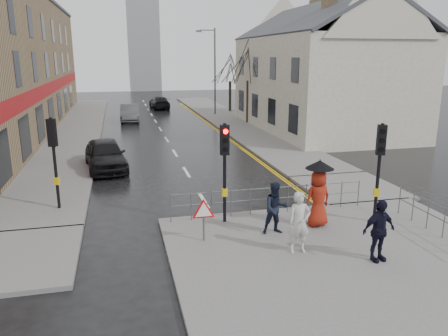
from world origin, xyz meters
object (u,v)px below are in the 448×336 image
car_parked (105,155)px  pedestrian_b (276,208)px  pedestrian_with_umbrella (318,192)px  car_mid (130,113)px  pedestrian_d (379,231)px  pedestrian_a (299,223)px

car_parked → pedestrian_b: bearing=-68.8°
car_parked → pedestrian_with_umbrella: bearing=-61.6°
pedestrian_b → car_mid: 27.37m
pedestrian_b → car_parked: size_ratio=0.36×
pedestrian_b → car_parked: bearing=120.2°
car_parked → pedestrian_d: bearing=-66.2°
pedestrian_a → car_mid: (-3.90, 28.57, -0.30)m
pedestrian_a → pedestrian_b: (-0.17, 1.46, -0.06)m
pedestrian_with_umbrella → car_parked: (-7.03, 9.85, -0.53)m
pedestrian_b → car_parked: (-5.46, 10.14, -0.19)m
pedestrian_b → pedestrian_with_umbrella: (1.58, 0.28, 0.34)m
pedestrian_with_umbrella → pedestrian_d: bearing=-79.5°
pedestrian_a → pedestrian_with_umbrella: (1.40, 1.74, 0.27)m
pedestrian_a → car_parked: size_ratio=0.39×
pedestrian_d → pedestrian_a: bearing=144.3°
pedestrian_b → pedestrian_with_umbrella: pedestrian_with_umbrella is taller
pedestrian_a → pedestrian_d: size_ratio=1.03×
car_mid → pedestrian_d: bearing=-76.7°
pedestrian_a → pedestrian_with_umbrella: size_ratio=0.80×
car_parked → car_mid: bearing=77.0°
pedestrian_b → car_mid: size_ratio=0.37×
car_mid → pedestrian_b: bearing=-80.0°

